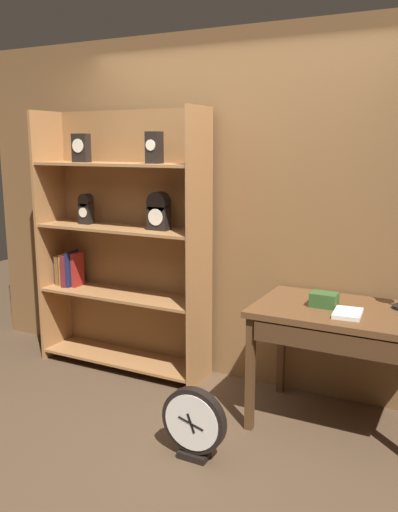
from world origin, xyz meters
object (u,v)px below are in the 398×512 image
at_px(toolbox_small, 324,300).
at_px(round_clock_large, 194,423).
at_px(workbench, 348,325).
at_px(bookshelf, 122,246).
at_px(open_repair_manual, 348,313).

bearing_deg(toolbox_small, round_clock_large, -125.45).
height_order(workbench, toolbox_small, toolbox_small).
xyz_separation_m(workbench, round_clock_large, (-0.69, -0.73, -0.47)).
relative_size(bookshelf, workbench, 1.76).
distance_m(workbench, open_repair_manual, 0.15).
bearing_deg(open_repair_manual, bookshelf, 165.47).
bearing_deg(workbench, open_repair_manual, -83.53).
bearing_deg(toolbox_small, workbench, -4.45).
height_order(toolbox_small, round_clock_large, toolbox_small).
bearing_deg(open_repair_manual, toolbox_small, 142.03).
bearing_deg(bookshelf, round_clock_large, -39.66).
xyz_separation_m(bookshelf, toolbox_small, (1.67, -0.20, -0.17)).
xyz_separation_m(open_repair_manual, round_clock_large, (-0.70, -0.63, -0.58)).
xyz_separation_m(workbench, toolbox_small, (-0.16, 0.01, 0.14)).
relative_size(toolbox_small, round_clock_large, 0.38).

